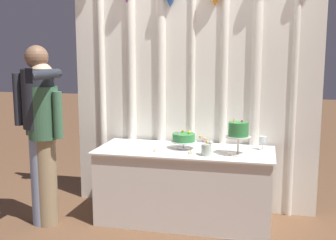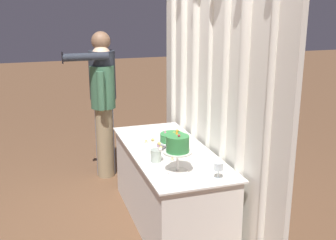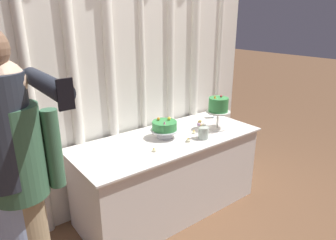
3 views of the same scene
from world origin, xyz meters
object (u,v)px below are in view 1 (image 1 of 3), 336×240
(wine_glass, at_px, (263,140))
(tealight_near_right, at_px, (210,151))
(cake_display_nearleft, at_px, (184,138))
(cake_display_nearright, at_px, (238,132))
(flower_vase, at_px, (206,148))
(tealight_near_left, at_px, (190,153))
(cake_table, at_px, (184,185))
(guest_man_pink_jacket, at_px, (44,135))
(guest_man_dark_suit, at_px, (39,126))
(tealight_far_left, at_px, (155,151))

(wine_glass, relative_size, tealight_near_right, 3.61)
(cake_display_nearleft, bearing_deg, tealight_near_right, -18.43)
(cake_display_nearright, distance_m, flower_vase, 0.33)
(flower_vase, bearing_deg, tealight_near_left, 171.64)
(cake_table, bearing_deg, tealight_near_right, -12.47)
(cake_display_nearleft, relative_size, tealight_near_left, 6.01)
(cake_display_nearleft, xyz_separation_m, cake_display_nearright, (0.53, -0.13, 0.11))
(guest_man_pink_jacket, bearing_deg, guest_man_dark_suit, 178.08)
(wine_glass, xyz_separation_m, tealight_near_left, (-0.65, -0.32, -0.08))
(tealight_far_left, xyz_separation_m, tealight_near_left, (0.34, -0.02, 0.00))
(cake_table, height_order, guest_man_pink_jacket, guest_man_pink_jacket)
(tealight_near_right, distance_m, guest_man_dark_suit, 1.62)
(cake_table, relative_size, cake_display_nearleft, 6.76)
(tealight_far_left, distance_m, tealight_near_right, 0.52)
(cake_display_nearleft, xyz_separation_m, tealight_near_left, (0.10, -0.20, -0.09))
(tealight_far_left, distance_m, tealight_near_left, 0.34)
(flower_vase, xyz_separation_m, guest_man_pink_jacket, (-1.51, -0.19, 0.09))
(guest_man_pink_jacket, bearing_deg, tealight_near_left, 8.89)
(cake_table, relative_size, cake_display_nearright, 5.06)
(flower_vase, distance_m, guest_man_pink_jacket, 1.52)
(cake_display_nearleft, xyz_separation_m, wine_glass, (0.75, 0.12, -0.01))
(tealight_near_right, bearing_deg, cake_display_nearright, -9.39)
(cake_display_nearright, relative_size, tealight_near_right, 9.22)
(cake_table, bearing_deg, cake_display_nearleft, 115.25)
(cake_table, bearing_deg, tealight_near_left, -63.74)
(cake_table, distance_m, guest_man_dark_suit, 1.50)
(cake_display_nearleft, bearing_deg, guest_man_dark_suit, -162.43)
(cake_display_nearleft, relative_size, tealight_near_right, 6.90)
(cake_display_nearleft, distance_m, cake_display_nearright, 0.56)
(tealight_near_right, relative_size, guest_man_dark_suit, 0.02)
(cake_display_nearleft, distance_m, guest_man_dark_suit, 1.37)
(tealight_near_left, distance_m, guest_man_pink_jacket, 1.38)
(wine_glass, height_order, tealight_near_left, wine_glass)
(cake_table, bearing_deg, flower_vase, -39.04)
(guest_man_dark_suit, bearing_deg, wine_glass, 14.56)
(tealight_far_left, relative_size, tealight_near_left, 0.88)
(guest_man_pink_jacket, bearing_deg, tealight_near_right, 12.02)
(cake_table, relative_size, guest_man_dark_suit, 0.99)
(tealight_near_left, distance_m, guest_man_dark_suit, 1.44)
(flower_vase, distance_m, guest_man_dark_suit, 1.58)
(guest_man_pink_jacket, bearing_deg, cake_display_nearleft, 18.24)
(cake_display_nearright, bearing_deg, cake_display_nearleft, 165.93)
(cake_display_nearleft, relative_size, wine_glass, 1.91)
(cake_table, xyz_separation_m, guest_man_pink_jacket, (-1.27, -0.38, 0.51))
(cake_display_nearleft, height_order, tealight_near_right, cake_display_nearleft)
(cake_table, bearing_deg, cake_display_nearright, -10.92)
(cake_display_nearleft, xyz_separation_m, tealight_far_left, (-0.24, -0.18, -0.09))
(flower_vase, relative_size, tealight_far_left, 5.15)
(cake_table, height_order, flower_vase, flower_vase)
(cake_display_nearleft, relative_size, guest_man_pink_jacket, 0.16)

